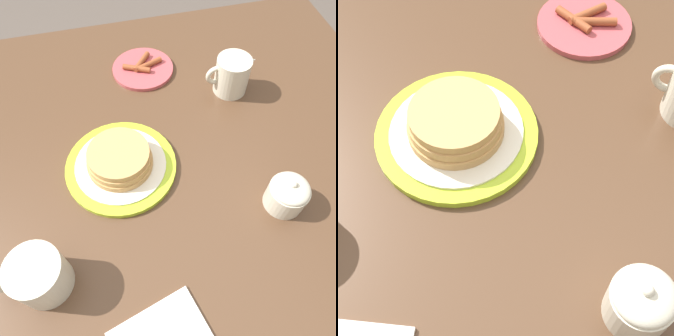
{
  "view_description": "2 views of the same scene",
  "coord_description": "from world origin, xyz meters",
  "views": [
    {
      "loc": [
        0.01,
        0.4,
        1.34
      ],
      "look_at": [
        -0.07,
        0.05,
        0.77
      ],
      "focal_mm": 35.0,
      "sensor_mm": 36.0,
      "label": 1
    },
    {
      "loc": [
        -0.21,
        0.4,
        1.35
      ],
      "look_at": [
        -0.07,
        0.05,
        0.77
      ],
      "focal_mm": 55.0,
      "sensor_mm": 36.0,
      "label": 2
    }
  ],
  "objects": [
    {
      "name": "dining_table",
      "position": [
        0.0,
        0.0,
        0.63
      ],
      "size": [
        1.34,
        1.01,
        0.74
      ],
      "color": "#4C3321",
      "rests_on": "ground_plane"
    },
    {
      "name": "pancake_plate",
      "position": [
        0.02,
        0.01,
        0.76
      ],
      "size": [
        0.24,
        0.24,
        0.06
      ],
      "color": "#AAC628",
      "rests_on": "dining_table"
    },
    {
      "name": "sugar_bowl",
      "position": [
        -0.28,
        0.17,
        0.77
      ],
      "size": [
        0.08,
        0.08,
        0.08
      ],
      "color": "beige",
      "rests_on": "dining_table"
    },
    {
      "name": "side_plate_bacon",
      "position": [
        -0.09,
        -0.28,
        0.74
      ],
      "size": [
        0.16,
        0.16,
        0.02
      ],
      "color": "#B2474C",
      "rests_on": "dining_table"
    },
    {
      "name": "ground_plane",
      "position": [
        0.0,
        0.0,
        0.0
      ],
      "size": [
        8.0,
        8.0,
        0.0
      ],
      "primitive_type": "plane",
      "color": "#51473F"
    }
  ]
}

